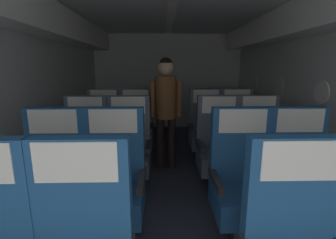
{
  "coord_description": "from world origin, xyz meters",
  "views": [
    {
      "loc": [
        -0.13,
        0.31,
        1.41
      ],
      "look_at": [
        -0.07,
        2.99,
        0.83
      ],
      "focal_mm": 25.75,
      "sensor_mm": 36.0,
      "label": 1
    }
  ],
  "objects_px": {
    "seat_c_left_aisle": "(129,150)",
    "flight_attendant": "(166,102)",
    "seat_b_left_aisle": "(114,184)",
    "seat_b_right_aisle": "(299,183)",
    "seat_c_left_window": "(86,151)",
    "seat_d_left_window": "(104,131)",
    "seat_c_right_aisle": "(258,149)",
    "seat_d_right_window": "(206,131)",
    "seat_d_left_aisle": "(136,131)",
    "seat_c_right_window": "(219,149)",
    "seat_b_left_window": "(55,185)",
    "seat_b_right_window": "(242,184)",
    "seat_d_right_aisle": "(237,130)"
  },
  "relations": [
    {
      "from": "seat_b_right_window",
      "to": "seat_c_left_aisle",
      "type": "bearing_deg",
      "value": 140.59
    },
    {
      "from": "seat_d_left_aisle",
      "to": "seat_d_right_aisle",
      "type": "xyz_separation_m",
      "value": [
        1.56,
        0.0,
        0.0
      ]
    },
    {
      "from": "seat_c_right_window",
      "to": "seat_b_left_window",
      "type": "bearing_deg",
      "value": -151.37
    },
    {
      "from": "seat_b_left_window",
      "to": "seat_d_right_window",
      "type": "distance_m",
      "value": 2.33
    },
    {
      "from": "seat_c_right_window",
      "to": "seat_d_left_window",
      "type": "relative_size",
      "value": 1.0
    },
    {
      "from": "seat_d_left_window",
      "to": "seat_c_right_window",
      "type": "bearing_deg",
      "value": -28.98
    },
    {
      "from": "seat_d_left_aisle",
      "to": "flight_attendant",
      "type": "bearing_deg",
      "value": -36.49
    },
    {
      "from": "seat_b_left_aisle",
      "to": "seat_d_left_window",
      "type": "distance_m",
      "value": 1.79
    },
    {
      "from": "seat_d_left_window",
      "to": "seat_d_left_aisle",
      "type": "xyz_separation_m",
      "value": [
        0.49,
        0.01,
        0.0
      ]
    },
    {
      "from": "seat_b_right_aisle",
      "to": "seat_d_right_window",
      "type": "height_order",
      "value": "same"
    },
    {
      "from": "seat_c_right_window",
      "to": "seat_d_right_aisle",
      "type": "distance_m",
      "value": 1.0
    },
    {
      "from": "seat_c_left_aisle",
      "to": "seat_c_right_window",
      "type": "distance_m",
      "value": 1.07
    },
    {
      "from": "seat_b_left_window",
      "to": "seat_d_left_window",
      "type": "xyz_separation_m",
      "value": [
        0.01,
        1.73,
        0.0
      ]
    },
    {
      "from": "seat_b_left_aisle",
      "to": "seat_c_left_aisle",
      "type": "xyz_separation_m",
      "value": [
        0.01,
        0.85,
        0.0
      ]
    },
    {
      "from": "seat_b_left_aisle",
      "to": "flight_attendant",
      "type": "bearing_deg",
      "value": 71.87
    },
    {
      "from": "seat_b_left_window",
      "to": "seat_d_left_window",
      "type": "height_order",
      "value": "same"
    },
    {
      "from": "seat_c_left_aisle",
      "to": "flight_attendant",
      "type": "relative_size",
      "value": 0.7
    },
    {
      "from": "seat_b_left_aisle",
      "to": "flight_attendant",
      "type": "relative_size",
      "value": 0.7
    },
    {
      "from": "seat_c_left_window",
      "to": "seat_d_left_window",
      "type": "xyz_separation_m",
      "value": [
        0.01,
        0.88,
        0.0
      ]
    },
    {
      "from": "seat_b_right_aisle",
      "to": "seat_d_left_window",
      "type": "relative_size",
      "value": 1.0
    },
    {
      "from": "seat_b_left_window",
      "to": "seat_d_left_window",
      "type": "relative_size",
      "value": 1.0
    },
    {
      "from": "flight_attendant",
      "to": "seat_c_left_aisle",
      "type": "bearing_deg",
      "value": 59.98
    },
    {
      "from": "seat_b_right_aisle",
      "to": "seat_d_left_window",
      "type": "distance_m",
      "value": 2.69
    },
    {
      "from": "seat_b_left_window",
      "to": "seat_b_right_window",
      "type": "distance_m",
      "value": 1.57
    },
    {
      "from": "seat_b_right_aisle",
      "to": "seat_b_right_window",
      "type": "relative_size",
      "value": 1.0
    },
    {
      "from": "seat_c_right_aisle",
      "to": "seat_d_left_window",
      "type": "xyz_separation_m",
      "value": [
        -2.05,
        0.86,
        0.0
      ]
    },
    {
      "from": "seat_b_right_aisle",
      "to": "seat_c_right_window",
      "type": "distance_m",
      "value": 1.0
    },
    {
      "from": "seat_b_right_window",
      "to": "seat_d_left_aisle",
      "type": "distance_m",
      "value": 2.06
    },
    {
      "from": "seat_b_right_window",
      "to": "seat_d_left_window",
      "type": "distance_m",
      "value": 2.34
    },
    {
      "from": "seat_d_right_aisle",
      "to": "seat_b_right_window",
      "type": "bearing_deg",
      "value": -105.61
    },
    {
      "from": "seat_b_left_window",
      "to": "seat_b_left_aisle",
      "type": "relative_size",
      "value": 1.0
    },
    {
      "from": "seat_b_right_aisle",
      "to": "flight_attendant",
      "type": "height_order",
      "value": "flight_attendant"
    },
    {
      "from": "seat_b_right_window",
      "to": "seat_c_left_window",
      "type": "xyz_separation_m",
      "value": [
        -1.57,
        0.87,
        0.0
      ]
    },
    {
      "from": "seat_c_left_aisle",
      "to": "seat_d_left_window",
      "type": "bearing_deg",
      "value": 119.61
    },
    {
      "from": "seat_c_right_aisle",
      "to": "seat_d_right_window",
      "type": "xyz_separation_m",
      "value": [
        -0.49,
        0.85,
        0.0
      ]
    },
    {
      "from": "seat_d_right_window",
      "to": "flight_attendant",
      "type": "distance_m",
      "value": 0.86
    },
    {
      "from": "seat_c_right_window",
      "to": "seat_d_left_window",
      "type": "distance_m",
      "value": 1.79
    },
    {
      "from": "seat_b_right_window",
      "to": "seat_d_right_window",
      "type": "bearing_deg",
      "value": 89.85
    },
    {
      "from": "seat_b_right_aisle",
      "to": "seat_d_left_aisle",
      "type": "distance_m",
      "value": 2.34
    },
    {
      "from": "seat_b_left_aisle",
      "to": "seat_c_left_window",
      "type": "distance_m",
      "value": 0.98
    },
    {
      "from": "seat_b_right_window",
      "to": "seat_d_right_window",
      "type": "relative_size",
      "value": 1.0
    },
    {
      "from": "seat_c_left_window",
      "to": "seat_d_right_window",
      "type": "xyz_separation_m",
      "value": [
        1.57,
        0.88,
        0.0
      ]
    },
    {
      "from": "seat_b_right_aisle",
      "to": "seat_d_left_aisle",
      "type": "bearing_deg",
      "value": 131.87
    },
    {
      "from": "seat_d_left_aisle",
      "to": "seat_b_left_window",
      "type": "bearing_deg",
      "value": -106.01
    },
    {
      "from": "seat_b_left_aisle",
      "to": "seat_b_right_aisle",
      "type": "relative_size",
      "value": 1.0
    },
    {
      "from": "flight_attendant",
      "to": "seat_d_right_aisle",
      "type": "bearing_deg",
      "value": -153.58
    },
    {
      "from": "seat_c_left_window",
      "to": "seat_d_left_aisle",
      "type": "bearing_deg",
      "value": 60.74
    },
    {
      "from": "seat_c_left_window",
      "to": "seat_b_left_window",
      "type": "bearing_deg",
      "value": -90.06
    },
    {
      "from": "seat_d_right_window",
      "to": "seat_d_left_aisle",
      "type": "bearing_deg",
      "value": 179.56
    },
    {
      "from": "seat_c_left_aisle",
      "to": "seat_d_right_aisle",
      "type": "distance_m",
      "value": 1.79
    }
  ]
}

